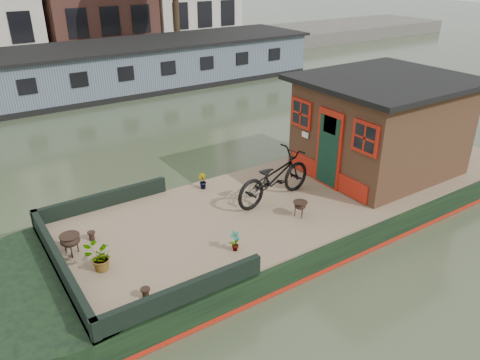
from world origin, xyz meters
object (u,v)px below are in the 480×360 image
bicycle (274,177)px  potted_plant_a (235,241)px  brazier_front (300,209)px  brazier_rear (71,245)px  cabin (381,124)px

bicycle → potted_plant_a: bicycle is taller
brazier_front → brazier_rear: bearing=164.3°
potted_plant_a → brazier_front: potted_plant_a is taller
brazier_front → bicycle: bearing=90.0°
cabin → bicycle: bearing=178.0°
potted_plant_a → brazier_rear: size_ratio=1.00×
cabin → brazier_rear: (-7.79, 0.44, -1.02)m
cabin → bicycle: (-3.30, 0.12, -0.66)m
bicycle → potted_plant_a: (-1.87, -1.26, -0.35)m
bicycle → brazier_rear: 4.51m
potted_plant_a → cabin: bearing=12.5°
cabin → brazier_front: cabin is taller
potted_plant_a → brazier_rear: potted_plant_a is taller
bicycle → brazier_rear: bearing=78.4°
bicycle → brazier_front: (-0.00, -0.94, -0.39)m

